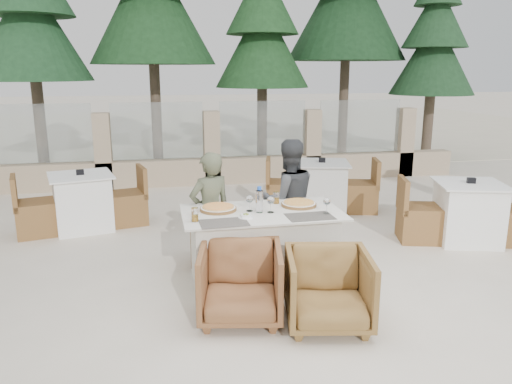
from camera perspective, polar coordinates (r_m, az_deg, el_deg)
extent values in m
plane|color=beige|center=(5.23, 1.17, -10.57)|extent=(80.00, 80.00, 0.00)
cube|color=beige|center=(18.80, -8.25, 7.10)|extent=(30.00, 16.00, 0.01)
cone|color=#214D28|center=(11.91, -24.25, 15.50)|extent=(2.42, 2.42, 5.50)
cone|color=#1E4822|center=(12.19, -11.81, 18.68)|extent=(2.86, 2.86, 6.50)
cone|color=#204C23|center=(12.12, 0.71, 15.44)|extent=(2.20, 2.20, 5.00)
cone|color=#1A3F1F|center=(13.41, 10.35, 18.92)|extent=(2.99, 2.99, 6.80)
cone|color=#1F4525|center=(12.93, 19.54, 13.46)|extent=(1.98, 1.98, 4.50)
cube|color=#5A534D|center=(4.66, -3.69, -3.53)|extent=(0.46, 0.32, 0.00)
cube|color=#524D46|center=(4.87, 6.18, -2.80)|extent=(0.46, 0.31, 0.00)
cylinder|color=orange|center=(5.06, -4.34, -1.85)|extent=(0.38, 0.38, 0.05)
cylinder|color=#CB6A1B|center=(5.23, 4.92, -1.34)|extent=(0.43, 0.43, 0.05)
cylinder|color=#BEDDFA|center=(4.96, 0.38, -0.86)|extent=(0.10, 0.10, 0.26)
cylinder|color=orange|center=(4.71, -7.00, -2.58)|extent=(0.07, 0.07, 0.13)
cylinder|color=orange|center=(5.30, 2.33, -0.66)|extent=(0.08, 0.08, 0.13)
imported|color=brown|center=(5.64, -3.95, -5.64)|extent=(0.73, 0.74, 0.57)
imported|color=#976637|center=(6.02, 2.78, -4.13)|extent=(0.86, 0.87, 0.61)
imported|color=brown|center=(4.45, -1.78, -10.34)|extent=(0.84, 0.86, 0.67)
imported|color=olive|center=(4.39, 8.27, -10.96)|extent=(0.83, 0.84, 0.66)
imported|color=#51563F|center=(5.39, -5.25, -2.37)|extent=(0.57, 0.47, 1.32)
imported|color=#3C3E42|center=(5.72, 3.70, -0.93)|extent=(0.72, 0.58, 1.41)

